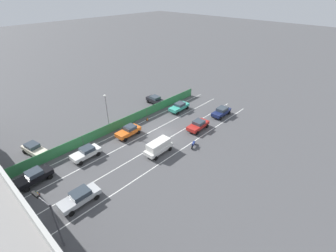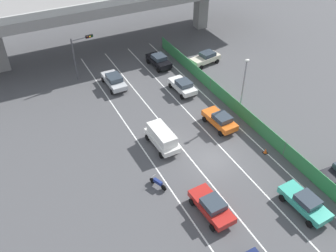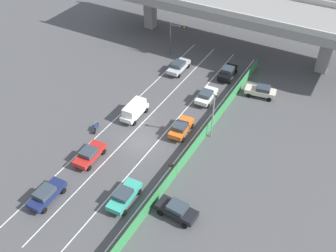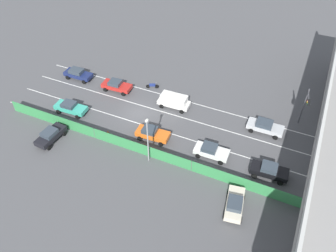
{
  "view_description": "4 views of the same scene",
  "coord_description": "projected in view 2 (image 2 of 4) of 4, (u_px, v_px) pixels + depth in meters",
  "views": [
    {
      "loc": [
        -24.56,
        24.48,
        21.79
      ],
      "look_at": [
        -1.91,
        0.47,
        2.46
      ],
      "focal_mm": 26.11,
      "sensor_mm": 36.0,
      "label": 1
    },
    {
      "loc": [
        -15.51,
        -20.87,
        24.43
      ],
      "look_at": [
        -2.64,
        4.28,
        2.15
      ],
      "focal_mm": 38.83,
      "sensor_mm": 36.0,
      "label": 2
    },
    {
      "loc": [
        20.87,
        -29.99,
        32.9
      ],
      "look_at": [
        2.34,
        2.92,
        1.53
      ],
      "focal_mm": 42.46,
      "sensor_mm": 36.0,
      "label": 3
    },
    {
      "loc": [
        32.09,
        19.27,
        31.97
      ],
      "look_at": [
        1.67,
        5.49,
        1.09
      ],
      "focal_mm": 37.49,
      "sensor_mm": 36.0,
      "label": 4
    }
  ],
  "objects": [
    {
      "name": "lane_line_right_edge",
      "position": [
        233.0,
        122.0,
        40.0
      ],
      "size": [
        0.14,
        44.07,
        0.01
      ],
      "primitive_type": "cube",
      "color": "silver",
      "rests_on": "ground"
    },
    {
      "name": "car_sedan_white",
      "position": [
        183.0,
        86.0,
        44.31
      ],
      "size": [
        2.15,
        4.26,
        1.6
      ],
      "color": "white",
      "rests_on": "ground"
    },
    {
      "name": "lane_line_left_edge",
      "position": [
        145.0,
        152.0,
        36.17
      ],
      "size": [
        0.14,
        44.07,
        0.01
      ],
      "primitive_type": "cube",
      "color": "silver",
      "rests_on": "ground"
    },
    {
      "name": "ground_plane",
      "position": [
        212.0,
        160.0,
        35.27
      ],
      "size": [
        300.0,
        300.0,
        0.0
      ],
      "primitive_type": "plane",
      "color": "#4C4C4F"
    },
    {
      "name": "motorcycle",
      "position": [
        158.0,
        183.0,
        32.29
      ],
      "size": [
        0.92,
        1.84,
        0.93
      ],
      "color": "black",
      "rests_on": "ground"
    },
    {
      "name": "car_sedan_silver",
      "position": [
        114.0,
        80.0,
        45.24
      ],
      "size": [
        2.11,
        4.69,
        1.64
      ],
      "color": "#B7BABC",
      "rests_on": "ground"
    },
    {
      "name": "parked_sedan_cream",
      "position": [
        206.0,
        58.0,
        49.88
      ],
      "size": [
        4.51,
        2.5,
        1.67
      ],
      "color": "beige",
      "rests_on": "ground"
    },
    {
      "name": "car_taxi_orange",
      "position": [
        220.0,
        120.0,
        38.85
      ],
      "size": [
        2.22,
        4.39,
        1.65
      ],
      "color": "orange",
      "rests_on": "ground"
    },
    {
      "name": "street_lamp",
      "position": [
        244.0,
        81.0,
        39.09
      ],
      "size": [
        0.6,
        0.36,
        6.63
      ],
      "color": "gray",
      "rests_on": "ground"
    },
    {
      "name": "lane_line_mid_right",
      "position": [
        206.0,
        131.0,
        38.72
      ],
      "size": [
        0.14,
        44.07,
        0.01
      ],
      "primitive_type": "cube",
      "color": "silver",
      "rests_on": "ground"
    },
    {
      "name": "car_sedan_red",
      "position": [
        212.0,
        206.0,
        29.73
      ],
      "size": [
        2.25,
        4.51,
        1.58
      ],
      "color": "red",
      "rests_on": "ground"
    },
    {
      "name": "traffic_cone",
      "position": [
        265.0,
        151.0,
        35.9
      ],
      "size": [
        0.47,
        0.47,
        0.56
      ],
      "color": "orange",
      "rests_on": "ground"
    },
    {
      "name": "car_van_white",
      "position": [
        162.0,
        137.0,
        36.19
      ],
      "size": [
        2.13,
        4.56,
        2.04
      ],
      "color": "silver",
      "rests_on": "ground"
    },
    {
      "name": "car_sedan_black",
      "position": [
        159.0,
        60.0,
        49.32
      ],
      "size": [
        2.24,
        4.38,
        1.69
      ],
      "color": "black",
      "rests_on": "ground"
    },
    {
      "name": "traffic_light",
      "position": [
        80.0,
        50.0,
        45.17
      ],
      "size": [
        2.94,
        0.62,
        5.63
      ],
      "color": "#47474C",
      "rests_on": "ground"
    },
    {
      "name": "lane_line_mid_left",
      "position": [
        176.0,
        141.0,
        37.45
      ],
      "size": [
        0.14,
        44.07,
        0.01
      ],
      "primitive_type": "cube",
      "color": "silver",
      "rests_on": "ground"
    },
    {
      "name": "car_taxi_teal",
      "position": [
        305.0,
        202.0,
        30.02
      ],
      "size": [
        2.17,
        4.6,
        1.59
      ],
      "color": "teal",
      "rests_on": "ground"
    },
    {
      "name": "green_fence",
      "position": [
        243.0,
        113.0,
        39.91
      ],
      "size": [
        0.1,
        40.17,
        1.68
      ],
      "color": "#338447",
      "rests_on": "ground"
    }
  ]
}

